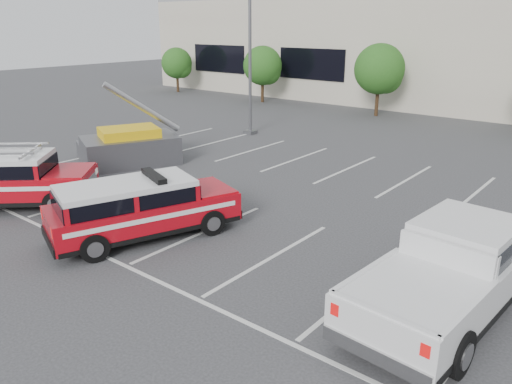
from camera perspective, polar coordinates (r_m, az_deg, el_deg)
ground at (r=15.44m, az=-6.19°, el=-4.65°), size 120.00×120.00×0.00m
stall_markings at (r=18.64m, az=3.60°, el=-0.37°), size 23.00×15.00×0.01m
convention_building at (r=42.96m, az=26.52°, el=15.06°), size 60.00×16.99×13.20m
tree_far_left at (r=47.56m, az=-8.93°, el=14.23°), size 2.77×2.77×3.99m
tree_left at (r=40.73m, az=0.89°, el=14.09°), size 3.07×3.07×4.42m
tree_mid_left at (r=35.45m, az=14.08°, el=13.29°), size 3.37×3.37×4.85m
light_pole_left at (r=28.45m, az=-0.70°, el=16.93°), size 0.90×0.60×10.24m
fire_chief_suv at (r=15.17m, az=-12.96°, el=-2.27°), size 3.75×5.81×1.92m
white_pickup at (r=12.00m, az=21.62°, el=-9.01°), size 2.72×6.59×1.98m
ladder_suv at (r=19.25m, az=-26.34°, el=0.90°), size 5.37×5.16×2.11m
utility_rig at (r=23.48m, az=-14.46°, el=4.98°), size 5.04×4.78×3.73m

